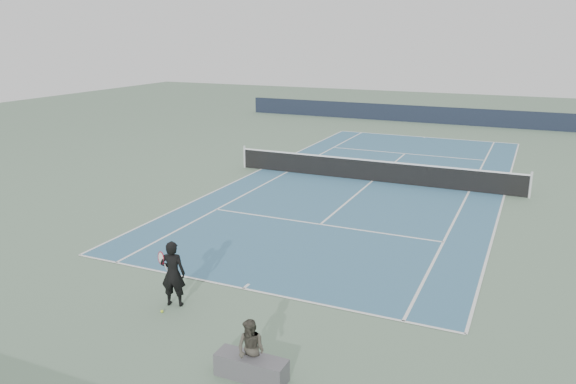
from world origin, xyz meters
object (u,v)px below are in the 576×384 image
at_px(spectator_bench, 251,358).
at_px(tennis_ball, 162,311).
at_px(tennis_player, 173,273).
at_px(tennis_net, 373,170).

bearing_deg(spectator_bench, tennis_ball, 155.39).
bearing_deg(tennis_player, tennis_ball, -94.74).
xyz_separation_m(tennis_net, tennis_player, (-1.10, -13.32, 0.31)).
bearing_deg(tennis_net, tennis_player, -94.72).
height_order(tennis_player, tennis_ball, tennis_player).
bearing_deg(tennis_ball, tennis_net, 85.28).
xyz_separation_m(tennis_net, tennis_ball, (-1.14, -13.77, -0.47)).
relative_size(tennis_net, tennis_player, 7.91).
xyz_separation_m(tennis_player, tennis_ball, (-0.04, -0.46, -0.78)).
bearing_deg(tennis_ball, tennis_player, 85.26).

